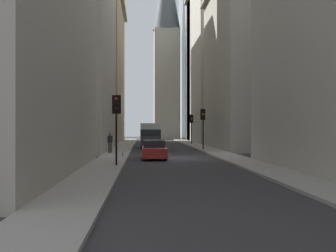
{
  "coord_description": "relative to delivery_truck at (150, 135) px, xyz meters",
  "views": [
    {
      "loc": [
        -29.42,
        2.22,
        2.38
      ],
      "look_at": [
        12.95,
        -0.54,
        2.52
      ],
      "focal_mm": 40.84,
      "sensor_mm": 36.0,
      "label": 1
    }
  ],
  "objects": [
    {
      "name": "discarded_bottle",
      "position": [
        -14.96,
        2.39,
        -1.21
      ],
      "size": [
        0.07,
        0.07,
        0.27
      ],
      "color": "#236033",
      "rests_on": "sidewalk_right"
    },
    {
      "name": "sidewalk_left",
      "position": [
        -15.15,
        -5.9,
        -1.39
      ],
      "size": [
        90.0,
        2.2,
        0.14
      ],
      "primitive_type": "cube",
      "color": "gray",
      "rests_on": "ground_plane"
    },
    {
      "name": "traffic_light_midblock",
      "position": [
        -6.38,
        -5.23,
        1.69
      ],
      "size": [
        0.43,
        0.52,
        4.09
      ],
      "color": "black",
      "rests_on": "sidewalk_left"
    },
    {
      "name": "building_right_midfar",
      "position": [
        -5.25,
        9.2,
        13.43
      ],
      "size": [
        15.81,
        10.0,
        29.78
      ],
      "color": "#A8A091",
      "rests_on": "ground_plane"
    },
    {
      "name": "sedan_red",
      "position": [
        -15.9,
        -0.0,
        -0.8
      ],
      "size": [
        4.3,
        1.78,
        1.42
      ],
      "color": "maroon",
      "rests_on": "ground_plane"
    },
    {
      "name": "building_right_far",
      "position": [
        15.09,
        9.19,
        11.09
      ],
      "size": [
        19.74,
        10.5,
        25.08
      ],
      "color": "#9E8966",
      "rests_on": "ground_plane"
    },
    {
      "name": "traffic_light_far_junction",
      "position": [
        6.13,
        -5.64,
        1.57
      ],
      "size": [
        0.43,
        0.52,
        3.93
      ],
      "color": "black",
      "rests_on": "sidewalk_left"
    },
    {
      "name": "ground_plane",
      "position": [
        -15.15,
        -1.4,
        -1.46
      ],
      "size": [
        135.0,
        135.0,
        0.0
      ],
      "primitive_type": "plane",
      "color": "#302D30"
    },
    {
      "name": "delivery_truck",
      "position": [
        0.0,
        0.0,
        0.0
      ],
      "size": [
        6.46,
        2.25,
        2.84
      ],
      "color": "silver",
      "rests_on": "ground_plane"
    },
    {
      "name": "traffic_light_foreground",
      "position": [
        -21.93,
        2.4,
        1.73
      ],
      "size": [
        0.43,
        0.52,
        4.15
      ],
      "color": "black",
      "rests_on": "sidewalk_right"
    },
    {
      "name": "church_spire",
      "position": [
        30.45,
        -3.81,
        18.1
      ],
      "size": [
        5.42,
        5.42,
        37.36
      ],
      "color": "#B7B2A5",
      "rests_on": "ground_plane"
    },
    {
      "name": "building_left_midfar",
      "position": [
        -3.24,
        -11.99,
        8.77
      ],
      "size": [
        14.94,
        10.5,
        20.44
      ],
      "color": "#A8A091",
      "rests_on": "ground_plane"
    },
    {
      "name": "pedestrian",
      "position": [
        -10.76,
        3.73,
        -0.35
      ],
      "size": [
        0.26,
        0.44,
        1.77
      ],
      "color": "#473D33",
      "rests_on": "sidewalk_right"
    },
    {
      "name": "building_left_far",
      "position": [
        15.23,
        -11.99,
        12.33
      ],
      "size": [
        16.62,
        10.5,
        27.56
      ],
      "color": "#B7B2A5",
      "rests_on": "ground_plane"
    },
    {
      "name": "sidewalk_right",
      "position": [
        -15.15,
        3.1,
        -1.39
      ],
      "size": [
        90.0,
        2.2,
        0.14
      ],
      "primitive_type": "cube",
      "color": "gray",
      "rests_on": "ground_plane"
    }
  ]
}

